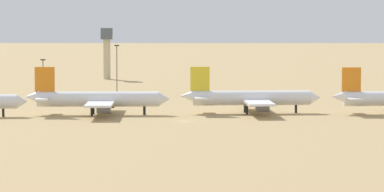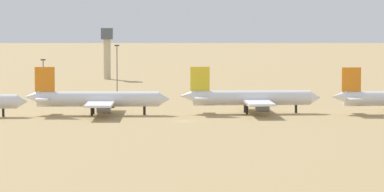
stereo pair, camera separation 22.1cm
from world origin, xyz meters
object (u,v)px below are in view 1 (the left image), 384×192
object	(u,v)px
light_pole_west	(43,73)
control_tower	(107,48)
parked_jet_yellow_3	(250,98)
parked_jet_orange_2	(97,99)
light_pole_mid	(117,65)

from	to	relation	value
light_pole_west	control_tower	bearing A→B (deg)	76.24
parked_jet_yellow_3	control_tower	size ratio (longest dim) A/B	1.85
parked_jet_orange_2	light_pole_mid	distance (m)	87.98
parked_jet_orange_2	light_pole_west	world-z (taller)	parked_jet_orange_2
parked_jet_orange_2	control_tower	xyz separation A→B (m)	(-4.62, 163.92, 9.17)
parked_jet_orange_2	light_pole_west	bearing A→B (deg)	107.70
light_pole_mid	parked_jet_yellow_3	bearing A→B (deg)	-63.04
parked_jet_orange_2	control_tower	world-z (taller)	control_tower
parked_jet_yellow_3	control_tower	distance (m)	168.47
light_pole_west	light_pole_mid	world-z (taller)	light_pole_mid
parked_jet_yellow_3	control_tower	xyz separation A→B (m)	(-50.23, 160.54, 9.23)
light_pole_west	light_pole_mid	xyz separation A→B (m)	(27.19, 5.00, 2.63)
light_pole_west	light_pole_mid	size ratio (longest dim) A/B	0.71
parked_jet_orange_2	light_pole_west	distance (m)	86.36
parked_jet_orange_2	control_tower	distance (m)	164.24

